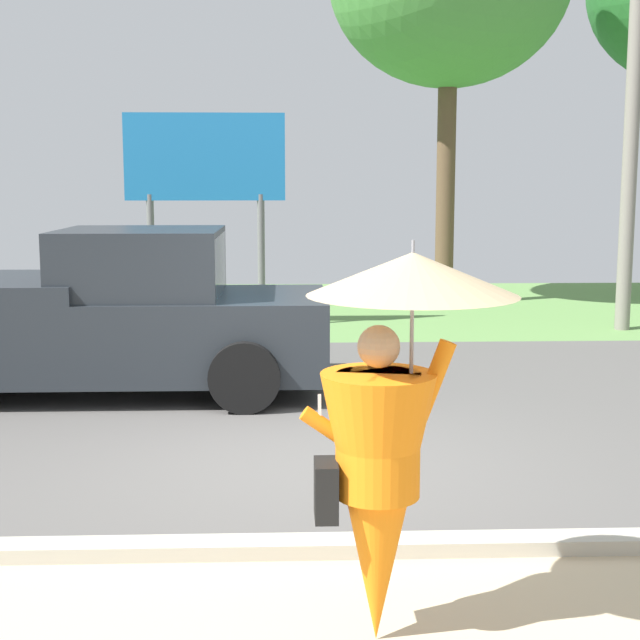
# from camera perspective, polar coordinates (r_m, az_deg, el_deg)

# --- Properties ---
(ground_plane) EXTENTS (40.00, 22.00, 0.20)m
(ground_plane) POSITION_cam_1_polar(r_m,az_deg,el_deg) (11.03, -1.11, -4.40)
(ground_plane) COLOR #565451
(monk_pedestrian) EXTENTS (1.11, 1.08, 2.13)m
(monk_pedestrian) POSITION_cam_1_polar(r_m,az_deg,el_deg) (4.84, 4.10, -6.92)
(monk_pedestrian) COLOR orange
(monk_pedestrian) RESTS_ON ground_plane
(pickup_truck) EXTENTS (5.20, 2.28, 1.88)m
(pickup_truck) POSITION_cam_1_polar(r_m,az_deg,el_deg) (10.92, -13.24, 0.14)
(pickup_truck) COLOR #23282D
(pickup_truck) RESTS_ON ground_plane
(utility_pole) EXTENTS (1.80, 0.24, 6.43)m
(utility_pole) POSITION_cam_1_polar(r_m,az_deg,el_deg) (15.91, 18.58, 11.59)
(utility_pole) COLOR gray
(utility_pole) RESTS_ON ground_plane
(roadside_billboard) EXTENTS (2.60, 0.12, 3.50)m
(roadside_billboard) POSITION_cam_1_polar(r_m,az_deg,el_deg) (15.37, -7.07, 8.95)
(roadside_billboard) COLOR slate
(roadside_billboard) RESTS_ON ground_plane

